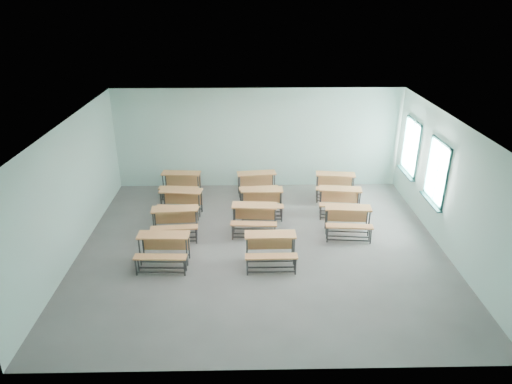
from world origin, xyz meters
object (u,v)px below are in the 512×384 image
desk_unit_r1c2 (348,217)px  desk_unit_r0c1 (270,245)px  desk_unit_r1c0 (175,219)px  desk_unit_r2c0 (180,200)px  desk_unit_r3c1 (257,181)px  desk_unit_r3c2 (335,182)px  desk_unit_r0c0 (163,246)px  desk_unit_r2c2 (340,198)px  desk_unit_r3c0 (181,181)px  desk_unit_r2c1 (262,198)px  desk_unit_r1c1 (254,215)px

desk_unit_r1c2 → desk_unit_r0c1: bearing=-141.5°
desk_unit_r1c0 → desk_unit_r0c1: bearing=-34.3°
desk_unit_r2c0 → desk_unit_r3c1: size_ratio=1.00×
desk_unit_r1c0 → desk_unit_r3c2: size_ratio=0.98×
desk_unit_r1c2 → desk_unit_r0c0: bearing=-158.5°
desk_unit_r2c0 → desk_unit_r2c2: 4.54m
desk_unit_r2c2 → desk_unit_r3c0: same height
desk_unit_r0c0 → desk_unit_r2c1: 3.49m
desk_unit_r0c1 → desk_unit_r1c2: bearing=33.0°
desk_unit_r2c0 → desk_unit_r3c1: (2.19, 1.30, 0.00)m
desk_unit_r1c1 → desk_unit_r3c0: (-2.24, 2.34, 0.00)m
desk_unit_r3c0 → desk_unit_r3c1: size_ratio=0.98×
desk_unit_r1c2 → desk_unit_r2c0: size_ratio=0.99×
desk_unit_r1c1 → desk_unit_r0c0: bearing=-140.4°
desk_unit_r1c1 → desk_unit_r2c2: bearing=26.4°
desk_unit_r0c0 → desk_unit_r1c2: same height
desk_unit_r2c0 → desk_unit_r3c1: 2.55m
desk_unit_r0c1 → desk_unit_r3c0: same height
desk_unit_r0c1 → desk_unit_r3c0: (-2.58, 3.90, 0.00)m
desk_unit_r1c0 → desk_unit_r2c0: (-0.01, 1.17, 0.00)m
desk_unit_r1c2 → desk_unit_r3c2: same height
desk_unit_r1c1 → desk_unit_r1c2: 2.44m
desk_unit_r0c0 → desk_unit_r1c0: bearing=88.8°
desk_unit_r0c0 → desk_unit_r2c0: size_ratio=0.96×
desk_unit_r1c1 → desk_unit_r1c2: (2.44, -0.18, 0.00)m
desk_unit_r0c1 → desk_unit_r3c1: bearing=93.0°
desk_unit_r0c0 → desk_unit_r2c0: bearing=90.5°
desk_unit_r1c1 → desk_unit_r3c2: same height
desk_unit_r0c1 → desk_unit_r2c2: size_ratio=0.94×
desk_unit_r0c0 → desk_unit_r1c2: size_ratio=0.97×
desk_unit_r0c0 → desk_unit_r3c1: same height
desk_unit_r0c0 → desk_unit_r2c0: 2.54m
desk_unit_r1c0 → desk_unit_r3c1: (2.18, 2.46, 0.00)m
desk_unit_r1c2 → desk_unit_r2c2: size_ratio=0.98×
desk_unit_r1c2 → desk_unit_r3c0: (-4.67, 2.52, 0.00)m
desk_unit_r2c0 → desk_unit_r1c1: bearing=-19.1°
desk_unit_r0c1 → desk_unit_r1c0: same height
desk_unit_r0c0 → desk_unit_r3c0: same height
desk_unit_r1c2 → desk_unit_r2c1: 2.52m
desk_unit_r1c0 → desk_unit_r1c1: bearing=0.5°
desk_unit_r0c0 → desk_unit_r0c1: 2.49m
desk_unit_r0c0 → desk_unit_r0c1: size_ratio=1.02×
desk_unit_r2c0 → desk_unit_r2c2: bearing=6.9°
desk_unit_r0c0 → desk_unit_r3c0: size_ratio=0.98×
desk_unit_r2c2 → desk_unit_r2c1: bearing=-172.9°
desk_unit_r3c2 → desk_unit_r1c0: bearing=-146.3°
desk_unit_r3c1 → desk_unit_r3c2: (2.41, -0.14, 0.00)m
desk_unit_r2c2 → desk_unit_r3c2: same height
desk_unit_r1c0 → desk_unit_r2c1: same height
desk_unit_r1c1 → desk_unit_r3c1: same height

